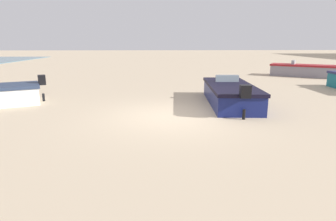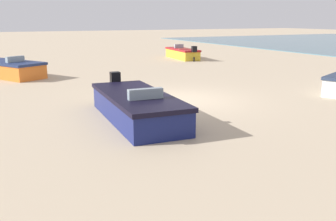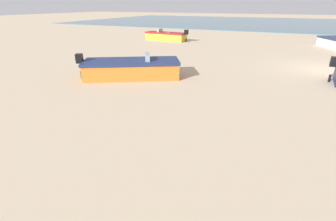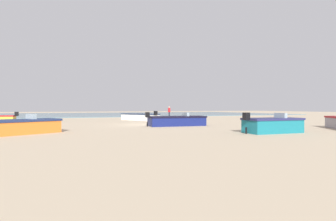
{
  "view_description": "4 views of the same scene",
  "coord_description": "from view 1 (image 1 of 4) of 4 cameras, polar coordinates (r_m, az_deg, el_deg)",
  "views": [
    {
      "loc": [
        9.1,
        -0.57,
        2.37
      ],
      "look_at": [
        2.1,
        -0.27,
        0.7
      ],
      "focal_mm": 30.63,
      "sensor_mm": 36.0,
      "label": 1
    },
    {
      "loc": [
        -11.73,
        6.17,
        2.86
      ],
      "look_at": [
        -2.81,
        1.79,
        0.42
      ],
      "focal_mm": 40.09,
      "sensor_mm": 36.0,
      "label": 2
    },
    {
      "loc": [
        2.52,
        14.62,
        3.14
      ],
      "look_at": [
        4.63,
        10.04,
        0.97
      ],
      "focal_mm": 26.43,
      "sensor_mm": 36.0,
      "label": 3
    },
    {
      "loc": [
        6.24,
        21.04,
        1.42
      ],
      "look_at": [
        -1.63,
        1.15,
        1.2
      ],
      "focal_mm": 27.59,
      "sensor_mm": 36.0,
      "label": 4
    }
  ],
  "objects": [
    {
      "name": "ground_plane",
      "position": [
        9.43,
        1.11,
        -1.16
      ],
      "size": [
        160.0,
        160.0,
        0.0
      ],
      "primitive_type": "plane",
      "color": "tan"
    },
    {
      "name": "boat_navy_1",
      "position": [
        11.55,
        12.23,
        3.27
      ],
      "size": [
        4.83,
        1.95,
        1.09
      ],
      "rotation": [
        0.0,
        0.0,
        1.51
      ],
      "color": "navy",
      "rests_on": "ground"
    },
    {
      "name": "boat_grey_4",
      "position": [
        22.59,
        25.59,
        7.2
      ],
      "size": [
        3.71,
        4.62,
        1.16
      ],
      "rotation": [
        0.0,
        0.0,
        2.57
      ],
      "color": "gray",
      "rests_on": "ground"
    }
  ]
}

